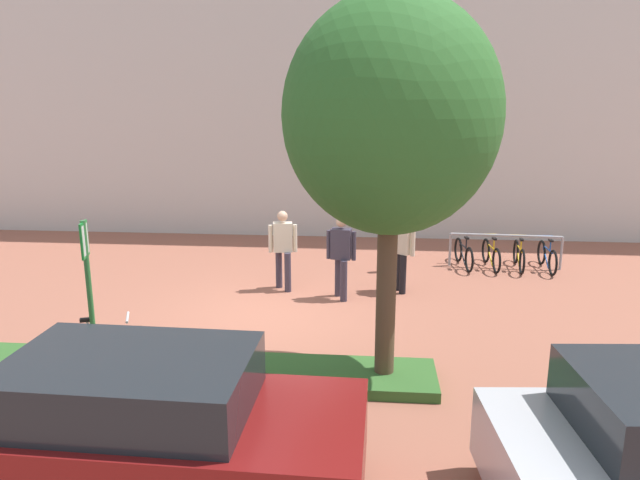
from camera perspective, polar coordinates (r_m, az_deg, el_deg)
The scene contains 12 objects.
ground_plane at distance 11.26m, azimuth -5.05°, elevation -7.37°, with size 60.00×60.00×0.00m, color #9E5B47.
building_facade at distance 17.63m, azimuth -1.23°, elevation 16.88°, with size 28.00×1.20×10.00m, color silver.
planter_strip at distance 9.15m, azimuth -11.64°, elevation -12.28°, with size 7.00×1.10×0.16m, color #336028.
tree_sidewalk at distance 7.92m, azimuth 6.90°, elevation 11.79°, with size 2.88×2.88×5.40m.
parking_sign_post at distance 9.20m, azimuth -21.59°, elevation -3.15°, with size 0.11×0.36×2.33m.
bike_at_sign at distance 9.60m, azimuth -20.28°, elevation -9.83°, with size 1.60×0.65×0.86m.
bike_rack_cluster at distance 14.84m, azimuth 17.50°, elevation -1.32°, with size 2.66×1.64×0.83m.
bollard_steel at distance 13.94m, azimuth 6.78°, elevation -1.28°, with size 0.16×0.16×0.90m, color #ADADB2.
person_shirt_white at distance 12.46m, azimuth -3.62°, elevation -0.50°, with size 0.60×0.40×1.72m.
person_casual_tan at distance 12.40m, azimuth 7.97°, elevation -0.68°, with size 0.51×0.43×1.72m.
person_suited_dark at distance 11.89m, azimuth 2.06°, elevation -1.19°, with size 0.60×0.46×1.72m.
car_maroon_wagon at distance 6.54m, azimuth -16.24°, elevation -17.14°, with size 4.34×2.10×1.54m.
Camera 1 is at (1.89, -10.33, 4.06)m, focal length 33.01 mm.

